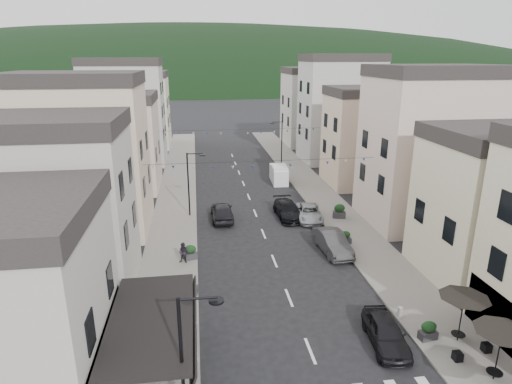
# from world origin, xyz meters

# --- Properties ---
(sidewalk_left) EXTENTS (4.00, 76.00, 0.12)m
(sidewalk_left) POSITION_xyz_m (-7.50, 32.00, 0.06)
(sidewalk_left) COLOR slate
(sidewalk_left) RESTS_ON ground
(sidewalk_right) EXTENTS (4.00, 76.00, 0.12)m
(sidewalk_right) POSITION_xyz_m (7.50, 32.00, 0.06)
(sidewalk_right) COLOR slate
(sidewalk_right) RESTS_ON ground
(hill_backdrop) EXTENTS (640.00, 360.00, 70.00)m
(hill_backdrop) POSITION_xyz_m (0.00, 300.00, 0.00)
(hill_backdrop) COLOR black
(hill_backdrop) RESTS_ON ground
(boutique_awning) EXTENTS (3.77, 7.50, 3.28)m
(boutique_awning) POSITION_xyz_m (-7.25, 5.00, 3.11)
(boutique_awning) COLOR black
(boutique_awning) RESTS_ON ground
(buildings_row_left) EXTENTS (10.20, 54.16, 14.00)m
(buildings_row_left) POSITION_xyz_m (-14.50, 37.75, 6.12)
(buildings_row_left) COLOR #B1ABA2
(buildings_row_left) RESTS_ON ground
(buildings_row_right) EXTENTS (10.20, 54.16, 14.50)m
(buildings_row_right) POSITION_xyz_m (14.50, 36.59, 6.32)
(buildings_row_right) COLOR beige
(buildings_row_right) RESTS_ON ground
(cafe_terrace) EXTENTS (2.50, 8.10, 2.53)m
(cafe_terrace) POSITION_xyz_m (7.70, 2.80, 2.36)
(cafe_terrace) COLOR black
(cafe_terrace) RESTS_ON ground
(streetlamp_left_near) EXTENTS (1.70, 0.56, 6.00)m
(streetlamp_left_near) POSITION_xyz_m (-5.82, 2.00, 3.70)
(streetlamp_left_near) COLOR black
(streetlamp_left_near) RESTS_ON ground
(streetlamp_left_far) EXTENTS (1.70, 0.56, 6.00)m
(streetlamp_left_far) POSITION_xyz_m (-5.82, 26.00, 3.70)
(streetlamp_left_far) COLOR black
(streetlamp_left_far) RESTS_ON ground
(streetlamp_right_far) EXTENTS (1.70, 0.56, 6.00)m
(streetlamp_right_far) POSITION_xyz_m (5.82, 44.00, 3.70)
(streetlamp_right_far) COLOR black
(streetlamp_right_far) RESTS_ON ground
(bollards) EXTENTS (11.66, 10.26, 0.60)m
(bollards) POSITION_xyz_m (0.00, 5.50, 0.42)
(bollards) COLOR gray
(bollards) RESTS_ON ground
(bunting_near) EXTENTS (19.00, 0.28, 0.62)m
(bunting_near) POSITION_xyz_m (0.00, 22.00, 5.65)
(bunting_near) COLOR black
(bunting_near) RESTS_ON ground
(bunting_far) EXTENTS (19.00, 0.28, 0.62)m
(bunting_far) POSITION_xyz_m (0.00, 38.00, 5.65)
(bunting_far) COLOR black
(bunting_far) RESTS_ON ground
(parked_car_a) EXTENTS (2.12, 4.32, 1.42)m
(parked_car_a) POSITION_xyz_m (3.94, 6.00, 0.71)
(parked_car_a) COLOR black
(parked_car_a) RESTS_ON ground
(parked_car_b) EXTENTS (2.01, 4.89, 1.57)m
(parked_car_b) POSITION_xyz_m (4.60, 16.86, 0.79)
(parked_car_b) COLOR #363638
(parked_car_b) RESTS_ON ground
(parked_car_c) EXTENTS (2.74, 4.89, 1.29)m
(parked_car_c) POSITION_xyz_m (4.60, 23.69, 0.65)
(parked_car_c) COLOR #979AA0
(parked_car_c) RESTS_ON ground
(parked_car_d) EXTENTS (2.21, 5.03, 1.44)m
(parked_car_d) POSITION_xyz_m (2.80, 24.47, 0.72)
(parked_car_d) COLOR black
(parked_car_d) RESTS_ON ground
(parked_car_e) EXTENTS (1.96, 4.75, 1.61)m
(parked_car_e) POSITION_xyz_m (-3.19, 24.76, 0.80)
(parked_car_e) COLOR black
(parked_car_e) RESTS_ON ground
(delivery_van) EXTENTS (1.92, 4.38, 2.06)m
(delivery_van) POSITION_xyz_m (4.20, 35.96, 1.01)
(delivery_van) COLOR white
(delivery_van) RESTS_ON ground
(pedestrian_a) EXTENTS (0.72, 0.66, 1.65)m
(pedestrian_a) POSITION_xyz_m (-8.80, 9.04, 0.94)
(pedestrian_a) COLOR black
(pedestrian_a) RESTS_ON sidewalk_left
(pedestrian_b) EXTENTS (0.88, 0.78, 1.52)m
(pedestrian_b) POSITION_xyz_m (-6.44, 16.41, 0.88)
(pedestrian_b) COLOR black
(pedestrian_b) RESTS_ON sidewalk_left
(planter_la) EXTENTS (1.04, 0.65, 1.10)m
(planter_la) POSITION_xyz_m (-6.02, 12.13, 0.65)
(planter_la) COLOR #303032
(planter_la) RESTS_ON sidewalk_left
(planter_lb) EXTENTS (1.09, 0.81, 1.09)m
(planter_lb) POSITION_xyz_m (-6.00, 16.93, 0.65)
(planter_lb) COLOR #313133
(planter_lb) RESTS_ON sidewalk_left
(planter_ra) EXTENTS (0.97, 0.62, 1.02)m
(planter_ra) POSITION_xyz_m (6.23, 5.93, 0.62)
(planter_ra) COLOR #2C2C2F
(planter_ra) RESTS_ON sidewalk_right
(planter_rb) EXTENTS (0.92, 0.53, 1.01)m
(planter_rb) POSITION_xyz_m (6.00, 18.01, 0.61)
(planter_rb) COLOR #333336
(planter_rb) RESTS_ON sidewalk_right
(planter_rc) EXTENTS (1.27, 0.91, 1.28)m
(planter_rc) POSITION_xyz_m (7.35, 23.48, 0.74)
(planter_rc) COLOR #2F2F31
(planter_rc) RESTS_ON sidewalk_right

